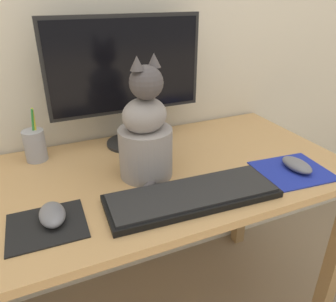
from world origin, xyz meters
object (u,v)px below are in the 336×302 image
at_px(monitor, 126,74).
at_px(computer_mouse_right, 297,165).
at_px(computer_mouse_left, 52,214).
at_px(keyboard, 193,195).
at_px(cat, 146,134).
at_px(pen_cup, 35,145).

xyz_separation_m(monitor, computer_mouse_right, (0.42, -0.40, -0.24)).
distance_m(computer_mouse_left, computer_mouse_right, 0.74).
xyz_separation_m(keyboard, computer_mouse_right, (0.37, 0.01, 0.01)).
xyz_separation_m(computer_mouse_right, cat, (-0.44, 0.17, 0.12)).
height_order(keyboard, computer_mouse_left, computer_mouse_left).
bearing_deg(keyboard, computer_mouse_right, 4.23).
relative_size(computer_mouse_right, pen_cup, 0.62).
xyz_separation_m(computer_mouse_left, computer_mouse_right, (0.74, -0.05, -0.00)).
bearing_deg(monitor, cat, -95.20).
distance_m(keyboard, cat, 0.22).
relative_size(monitor, pen_cup, 2.92).
bearing_deg(computer_mouse_left, computer_mouse_right, -3.58).
distance_m(monitor, computer_mouse_right, 0.63).
relative_size(monitor, keyboard, 1.10).
distance_m(monitor, keyboard, 0.48).
relative_size(cat, pen_cup, 2.00).
relative_size(keyboard, computer_mouse_left, 4.62).
relative_size(keyboard, computer_mouse_right, 4.29).
bearing_deg(cat, monitor, 65.14).
height_order(monitor, pen_cup, monitor).
bearing_deg(pen_cup, monitor, -1.17).
bearing_deg(pen_cup, keyboard, -48.37).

